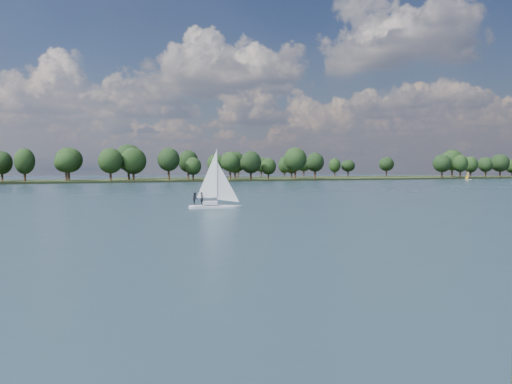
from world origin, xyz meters
TOP-DOWN VIEW (x-y plane):
  - ground at (0.00, 100.00)m, footprint 700.00×700.00m
  - far_shore at (0.00, 212.00)m, footprint 660.00×40.00m
  - far_shore_back at (160.00, 260.00)m, footprint 220.00×30.00m
  - sailboat at (5.76, 52.99)m, footprint 6.34×2.93m
  - dinghy_orange at (189.59, 172.24)m, footprint 3.00×2.36m

SIDE VIEW (x-z plane):
  - ground at x=0.00m, z-range 0.00..0.00m
  - far_shore at x=0.00m, z-range -0.75..0.75m
  - far_shore_back at x=160.00m, z-range -0.70..0.70m
  - dinghy_orange at x=189.59m, z-range -1.19..3.32m
  - sailboat at x=5.76m, z-range -1.78..6.28m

